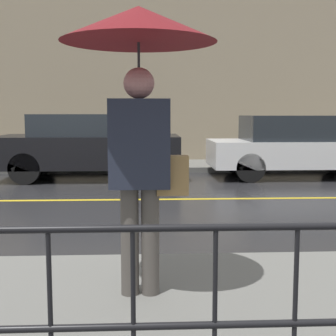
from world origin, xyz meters
The scene contains 7 objects.
ground_plane centered at (0.00, 0.00, 0.00)m, with size 80.00×80.00×0.00m, color #262628.
sidewalk_far centered at (0.00, 4.83, 0.07)m, with size 28.00×2.16×0.14m.
lane_marking centered at (0.00, 0.00, 0.00)m, with size 25.20×0.12×0.01m.
building_storefront centered at (0.00, 6.07, 2.68)m, with size 28.00×0.30×5.35m.
pedestrian centered at (1.57, -4.78, 1.89)m, with size 1.15×1.15×2.17m.
car_black centered at (0.25, 2.80, 0.79)m, with size 4.21×1.90×1.52m.
car_white centered at (5.20, 2.80, 0.76)m, with size 4.15×1.76×1.49m.
Camera 1 is at (1.61, -8.28, 1.53)m, focal length 50.00 mm.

